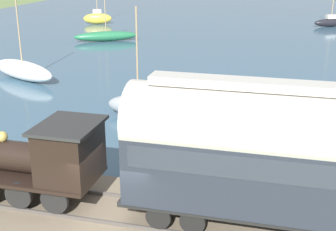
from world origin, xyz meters
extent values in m
cube|color=#38566B|center=(43.03, 0.00, 0.00)|extent=(80.00, 80.00, 0.01)
cube|color=#756651|center=(0.49, 0.00, 0.26)|extent=(4.48, 56.00, 0.51)
cube|color=#4C4742|center=(-0.34, 0.00, 0.57)|extent=(0.07, 54.88, 0.12)
cube|color=#4C4742|center=(1.31, 0.00, 0.57)|extent=(0.07, 54.88, 0.12)
cylinder|color=black|center=(-0.34, 1.87, 1.09)|extent=(0.12, 0.91, 0.91)
cylinder|color=black|center=(1.31, 1.87, 1.09)|extent=(0.12, 0.91, 0.91)
cylinder|color=black|center=(-0.34, 3.12, 1.09)|extent=(0.12, 0.91, 0.91)
cylinder|color=black|center=(1.31, 3.12, 1.09)|extent=(0.12, 0.91, 0.91)
cylinder|color=black|center=(1.31, 4.37, 1.09)|extent=(0.12, 0.91, 0.91)
cube|color=black|center=(0.49, 3.12, 1.47)|extent=(2.14, 4.54, 0.12)
cylinder|color=black|center=(0.49, 4.03, 2.03)|extent=(1.00, 2.72, 1.00)
sphere|color=tan|center=(0.49, 4.03, 2.67)|extent=(0.36, 0.36, 0.36)
cube|color=black|center=(0.49, 1.64, 2.38)|extent=(2.04, 1.59, 1.70)
cube|color=#282828|center=(0.49, 1.64, 3.28)|extent=(2.24, 1.83, 0.10)
cylinder|color=black|center=(1.31, -6.16, 1.01)|extent=(0.12, 0.76, 0.76)
cylinder|color=black|center=(-0.34, -2.49, 1.01)|extent=(0.12, 0.76, 0.76)
cylinder|color=black|center=(1.31, -2.49, 1.01)|extent=(0.12, 0.76, 0.76)
cylinder|color=black|center=(-0.34, -1.47, 1.01)|extent=(0.12, 0.76, 0.76)
cylinder|color=black|center=(1.31, -1.47, 1.01)|extent=(0.12, 0.76, 0.76)
cube|color=black|center=(0.49, -4.33, 1.32)|extent=(1.91, 8.16, 0.16)
cube|color=#232833|center=(0.49, -4.33, 2.57)|extent=(2.12, 7.84, 2.35)
cube|color=#2D333D|center=(0.49, -4.33, 2.98)|extent=(2.15, 7.35, 0.66)
cylinder|color=#B2ADA3|center=(0.49, -4.33, 3.74)|extent=(2.23, 7.84, 2.23)
cube|color=#B2ADA3|center=(0.49, -4.33, 4.98)|extent=(0.74, 6.53, 0.24)
ellipsoid|color=white|center=(16.14, 12.91, 0.67)|extent=(3.84, 6.24, 1.31)
cylinder|color=#9E8460|center=(16.14, 12.91, 3.98)|extent=(0.10, 0.10, 5.31)
ellipsoid|color=black|center=(47.58, -9.36, 0.48)|extent=(2.75, 4.24, 0.95)
cube|color=silver|center=(47.58, -9.36, 1.18)|extent=(1.10, 1.41, 0.45)
ellipsoid|color=gold|center=(42.72, 18.51, 0.66)|extent=(2.08, 3.62, 1.31)
cube|color=silver|center=(42.72, 18.51, 1.54)|extent=(0.92, 1.19, 0.45)
ellipsoid|color=gray|center=(10.87, 2.82, 0.58)|extent=(1.14, 3.39, 1.14)
cylinder|color=#9E8460|center=(10.87, 2.82, 3.48)|extent=(0.10, 0.10, 4.66)
ellipsoid|color=#236B42|center=(31.72, 12.99, 0.49)|extent=(4.09, 6.17, 0.97)
cylinder|color=#9E8460|center=(31.72, 12.99, 3.25)|extent=(0.10, 0.10, 4.54)
ellipsoid|color=silver|center=(12.15, -7.09, 0.28)|extent=(2.59, 2.84, 0.55)
ellipsoid|color=beige|center=(8.73, -7.01, 0.16)|extent=(0.81, 2.53, 0.31)
ellipsoid|color=#B7B2A3|center=(5.38, 5.17, 0.21)|extent=(1.47, 2.66, 0.40)
camera|label=1|loc=(-11.81, -4.76, 8.30)|focal=50.00mm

